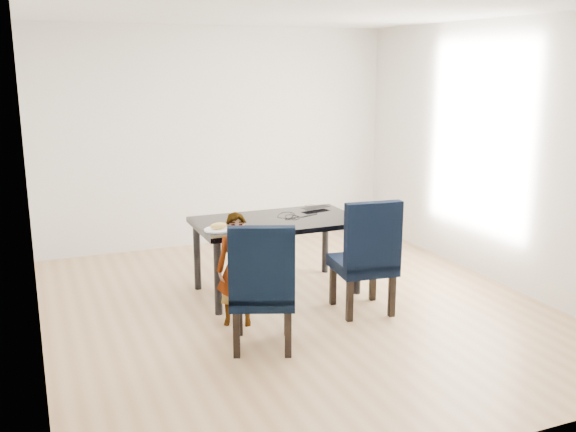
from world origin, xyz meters
name	(u,v)px	position (x,y,z in m)	size (l,w,h in m)	color
floor	(296,308)	(0.00, 0.00, -0.01)	(4.50, 5.00, 0.01)	tan
ceiling	(297,8)	(0.00, 0.00, 2.71)	(4.50, 5.00, 0.01)	white
wall_back	(217,138)	(0.00, 2.50, 1.35)	(4.50, 0.01, 2.70)	white
wall_front	(478,233)	(0.00, -2.50, 1.35)	(4.50, 0.01, 2.70)	silver
wall_left	(26,184)	(-2.25, 0.00, 1.35)	(0.01, 5.00, 2.70)	white
wall_right	(498,153)	(2.25, 0.00, 1.35)	(0.01, 5.00, 2.70)	white
dining_table	(277,256)	(0.00, 0.50, 0.38)	(1.60, 0.90, 0.75)	black
chair_left	(262,284)	(-0.58, -0.66, 0.53)	(0.51, 0.53, 1.06)	black
chair_right	(363,255)	(0.54, -0.28, 0.54)	(0.52, 0.54, 1.08)	black
child	(237,270)	(-0.62, -0.15, 0.50)	(0.37, 0.24, 1.01)	orange
plate	(217,230)	(-0.66, 0.30, 0.76)	(0.24, 0.24, 0.01)	white
sandwich	(219,226)	(-0.65, 0.29, 0.80)	(0.16, 0.08, 0.06)	gold
laptop	(313,207)	(0.54, 0.80, 0.76)	(0.31, 0.20, 0.02)	black
cable_tangle	(292,218)	(0.17, 0.49, 0.75)	(0.15, 0.15, 0.01)	black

